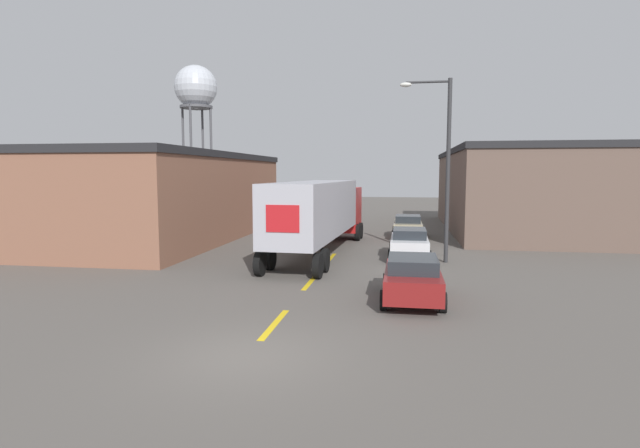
{
  "coord_description": "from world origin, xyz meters",
  "views": [
    {
      "loc": [
        3.57,
        -10.93,
        4.31
      ],
      "look_at": [
        -0.04,
        10.8,
        2.06
      ],
      "focal_mm": 28.0,
      "sensor_mm": 36.0,
      "label": 1
    }
  ],
  "objects_px": {
    "semi_truck": "(321,210)",
    "parked_car_right_far": "(408,226)",
    "water_tower": "(196,90)",
    "parked_car_right_mid": "(409,243)",
    "street_lamp": "(443,158)",
    "parked_car_right_near": "(412,278)"
  },
  "relations": [
    {
      "from": "semi_truck",
      "to": "parked_car_right_far",
      "type": "height_order",
      "value": "semi_truck"
    },
    {
      "from": "parked_car_right_far",
      "to": "water_tower",
      "type": "xyz_separation_m",
      "value": [
        -24.83,
        23.61,
        13.39
      ]
    },
    {
      "from": "parked_car_right_far",
      "to": "water_tower",
      "type": "bearing_deg",
      "value": 136.44
    },
    {
      "from": "parked_car_right_mid",
      "to": "street_lamp",
      "type": "relative_size",
      "value": 0.49
    },
    {
      "from": "parked_car_right_far",
      "to": "parked_car_right_mid",
      "type": "bearing_deg",
      "value": -90.0
    },
    {
      "from": "semi_truck",
      "to": "street_lamp",
      "type": "xyz_separation_m",
      "value": [
        6.16,
        -1.87,
        2.66
      ]
    },
    {
      "from": "parked_car_right_mid",
      "to": "street_lamp",
      "type": "distance_m",
      "value": 4.56
    },
    {
      "from": "street_lamp",
      "to": "parked_car_right_far",
      "type": "bearing_deg",
      "value": 99.28
    },
    {
      "from": "parked_car_right_far",
      "to": "street_lamp",
      "type": "xyz_separation_m",
      "value": [
        1.48,
        -9.07,
        4.22
      ]
    },
    {
      "from": "semi_truck",
      "to": "water_tower",
      "type": "bearing_deg",
      "value": 126.0
    },
    {
      "from": "parked_car_right_mid",
      "to": "water_tower",
      "type": "bearing_deg",
      "value": 127.99
    },
    {
      "from": "water_tower",
      "to": "street_lamp",
      "type": "xyz_separation_m",
      "value": [
        26.31,
        -32.68,
        -9.17
      ]
    },
    {
      "from": "parked_car_right_far",
      "to": "street_lamp",
      "type": "distance_m",
      "value": 10.11
    },
    {
      "from": "parked_car_right_mid",
      "to": "water_tower",
      "type": "relative_size",
      "value": 0.25
    },
    {
      "from": "parked_car_right_near",
      "to": "street_lamp",
      "type": "relative_size",
      "value": 0.49
    },
    {
      "from": "parked_car_right_near",
      "to": "street_lamp",
      "type": "xyz_separation_m",
      "value": [
        1.48,
        7.72,
        4.22
      ]
    },
    {
      "from": "parked_car_right_near",
      "to": "street_lamp",
      "type": "bearing_deg",
      "value": 79.13
    },
    {
      "from": "parked_car_right_mid",
      "to": "street_lamp",
      "type": "xyz_separation_m",
      "value": [
        1.48,
        -0.89,
        4.22
      ]
    },
    {
      "from": "parked_car_right_near",
      "to": "parked_car_right_far",
      "type": "height_order",
      "value": "same"
    },
    {
      "from": "semi_truck",
      "to": "parked_car_right_near",
      "type": "relative_size",
      "value": 3.52
    },
    {
      "from": "parked_car_right_far",
      "to": "parked_car_right_near",
      "type": "bearing_deg",
      "value": -90.0
    },
    {
      "from": "water_tower",
      "to": "street_lamp",
      "type": "bearing_deg",
      "value": -51.16
    }
  ]
}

